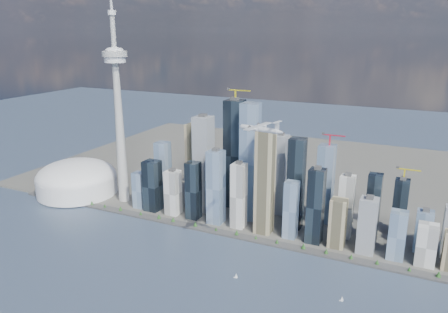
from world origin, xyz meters
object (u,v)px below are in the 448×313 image
at_px(dome_stadium, 77,179).
at_px(airplane, 260,129).
at_px(sailboat_west, 236,276).
at_px(sailboat_east, 342,299).
at_px(needle_tower, 118,106).

relative_size(dome_stadium, airplane, 2.49).
height_order(sailboat_west, sailboat_east, sailboat_west).
bearing_deg(sailboat_west, sailboat_east, -3.58).
bearing_deg(needle_tower, sailboat_west, -27.46).
relative_size(needle_tower, sailboat_east, 59.92).
relative_size(needle_tower, dome_stadium, 2.75).
height_order(needle_tower, airplane, needle_tower).
bearing_deg(airplane, dome_stadium, 173.85).
bearing_deg(needle_tower, dome_stadium, -175.91).
xyz_separation_m(dome_stadium, airplane, (555.60, -162.43, 217.56)).
xyz_separation_m(needle_tower, sailboat_east, (564.94, -192.75, -232.89)).
distance_m(needle_tower, sailboat_west, 496.45).
bearing_deg(sailboat_east, airplane, 167.83).
relative_size(needle_tower, airplane, 6.87).
distance_m(needle_tower, dome_stadium, 241.40).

